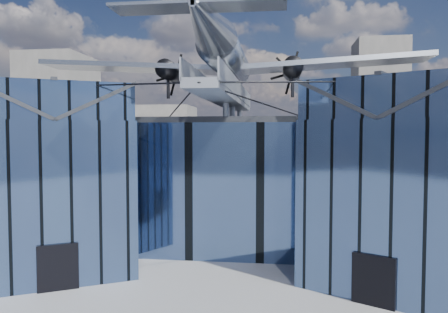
# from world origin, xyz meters

# --- Properties ---
(ground_plane) EXTENTS (120.00, 120.00, 0.00)m
(ground_plane) POSITION_xyz_m (0.00, 0.00, 0.00)
(ground_plane) COLOR gray
(museum) EXTENTS (32.88, 24.50, 17.60)m
(museum) POSITION_xyz_m (0.00, 5.82, 5.54)
(museum) COLOR #425B88
(museum) RESTS_ON ground
(bg_towers) EXTENTS (77.00, 24.50, 26.00)m
(bg_towers) POSITION_xyz_m (1.45, 50.49, 10.01)
(bg_towers) COLOR slate
(bg_towers) RESTS_ON ground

